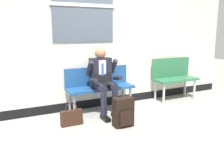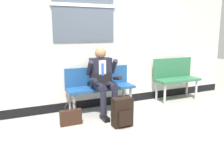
{
  "view_description": "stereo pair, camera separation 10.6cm",
  "coord_description": "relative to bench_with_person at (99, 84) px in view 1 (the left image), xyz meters",
  "views": [
    {
      "loc": [
        -1.94,
        -3.52,
        1.54
      ],
      "look_at": [
        -0.15,
        0.22,
        0.75
      ],
      "focal_mm": 36.72,
      "sensor_mm": 36.0,
      "label": 1
    },
    {
      "loc": [
        -1.84,
        -3.56,
        1.54
      ],
      "look_at": [
        -0.15,
        0.22,
        0.75
      ],
      "focal_mm": 36.72,
      "sensor_mm": 36.0,
      "label": 2
    }
  ],
  "objects": [
    {
      "name": "person_seated",
      "position": [
        0.0,
        -0.19,
        0.14
      ],
      "size": [
        0.57,
        0.7,
        1.24
      ],
      "color": "#1E1E2D",
      "rests_on": "ground"
    },
    {
      "name": "ground_plane",
      "position": [
        0.29,
        -0.48,
        -0.52
      ],
      "size": [
        18.0,
        18.0,
        0.0
      ],
      "primitive_type": "plane",
      "color": "#9E9991"
    },
    {
      "name": "station_wall",
      "position": [
        0.28,
        0.28,
        0.86
      ],
      "size": [
        6.12,
        0.17,
        2.76
      ],
      "color": "beige",
      "rests_on": "ground"
    },
    {
      "name": "handbag",
      "position": [
        -0.7,
        -0.49,
        -0.38
      ],
      "size": [
        0.36,
        0.09,
        0.4
      ],
      "color": "#331E14",
      "rests_on": "ground"
    },
    {
      "name": "bench_empty",
      "position": [
        1.84,
        0.01,
        0.02
      ],
      "size": [
        1.03,
        0.42,
        0.93
      ],
      "color": "#2D6B47",
      "rests_on": "ground"
    },
    {
      "name": "bench_with_person",
      "position": [
        0.0,
        0.0,
        0.0
      ],
      "size": [
        1.3,
        0.42,
        0.85
      ],
      "color": "navy",
      "rests_on": "ground"
    },
    {
      "name": "backpack",
      "position": [
        0.05,
        -0.89,
        -0.29
      ],
      "size": [
        0.32,
        0.21,
        0.48
      ],
      "color": "black",
      "rests_on": "ground"
    }
  ]
}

